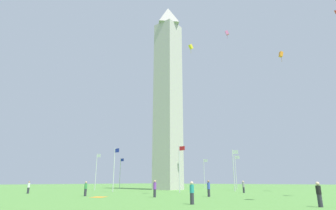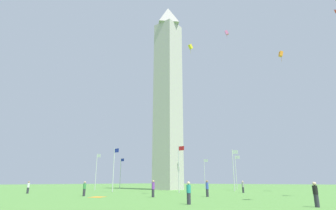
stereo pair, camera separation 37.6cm
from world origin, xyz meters
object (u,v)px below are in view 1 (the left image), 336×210
at_px(flagpole_ne, 236,170).
at_px(kite_pink_box, 227,33).
at_px(obelisk_monument, 168,90).
at_px(flagpole_nw, 180,166).
at_px(flagpole_s, 120,171).
at_px(person_teal_shirt, 192,193).
at_px(flagpole_e, 204,172).
at_px(person_gray_shirt, 244,187).
at_px(person_white_shirt, 29,187).
at_px(person_blue_shirt, 209,189).
at_px(flagpole_se, 161,172).
at_px(flagpole_n, 234,168).
at_px(person_purple_shirt, 155,189).
at_px(flagpole_w, 114,167).
at_px(picnic_blanket_near_first_person, 99,197).
at_px(kite_yellow_box, 191,47).
at_px(kite_orange_box, 281,54).
at_px(person_black_shirt, 319,194).
at_px(flagpole_sw, 96,170).
at_px(person_green_shirt, 86,189).

xyz_separation_m(flagpole_ne, kite_pink_box, (5.52, -12.14, 25.02)).
bearing_deg(obelisk_monument, flagpole_nw, -44.81).
bearing_deg(flagpole_s, person_teal_shirt, -35.66).
distance_m(flagpole_e, person_gray_shirt, 27.02).
bearing_deg(person_white_shirt, person_gray_shirt, -66.69).
bearing_deg(person_blue_shirt, flagpole_se, 1.85).
distance_m(flagpole_n, flagpole_se, 26.71).
height_order(person_purple_shirt, kite_pink_box, kite_pink_box).
distance_m(flagpole_w, person_teal_shirt, 26.88).
height_order(flagpole_nw, picnic_blanket_near_first_person, flagpole_nw).
bearing_deg(flagpole_e, person_teal_shirt, -60.61).
bearing_deg(kite_pink_box, kite_yellow_box, -155.29).
xyz_separation_m(flagpole_se, person_blue_shirt, (29.59, -27.79, -3.03)).
xyz_separation_m(flagpole_n, picnic_blanket_near_first_person, (-4.11, -25.34, -3.89)).
bearing_deg(picnic_blanket_near_first_person, kite_orange_box, 64.00).
relative_size(flagpole_s, kite_orange_box, 3.52).
distance_m(person_black_shirt, picnic_blanket_near_first_person, 20.98).
xyz_separation_m(person_blue_shirt, picnic_blanket_near_first_person, (-9.02, -7.77, -0.86)).
relative_size(person_black_shirt, kite_orange_box, 0.80).
bearing_deg(kite_orange_box, flagpole_ne, 150.10).
distance_m(flagpole_ne, flagpole_se, 20.44).
relative_size(person_blue_shirt, kite_yellow_box, 0.89).
height_order(flagpole_ne, person_blue_shirt, flagpole_ne).
relative_size(flagpole_e, person_white_shirt, 4.24).
distance_m(flagpole_ne, flagpole_e, 11.06).
bearing_deg(flagpole_ne, obelisk_monument, -135.19).
xyz_separation_m(flagpole_w, picnic_blanket_near_first_person, (10.35, -10.88, -3.89)).
distance_m(flagpole_sw, picnic_blanket_near_first_person, 25.82).
distance_m(flagpole_e, person_black_shirt, 49.55).
xyz_separation_m(person_black_shirt, kite_pink_box, (-15.51, 21.94, 28.12)).
bearing_deg(person_teal_shirt, kite_yellow_box, 5.76).
bearing_deg(person_teal_shirt, flagpole_ne, -6.98).
bearing_deg(kite_yellow_box, kite_orange_box, 26.53).
height_order(person_purple_shirt, person_black_shirt, person_purple_shirt).
relative_size(person_purple_shirt, kite_pink_box, 1.00).
xyz_separation_m(flagpole_nw, person_teal_shirt, (13.24, -16.98, -3.09)).
relative_size(flagpole_sw, person_white_shirt, 4.24).
distance_m(obelisk_monument, flagpole_s, 22.55).
bearing_deg(person_teal_shirt, flagpole_n, -8.15).
bearing_deg(person_blue_shirt, kite_orange_box, -57.64).
bearing_deg(flagpole_sw, obelisk_monument, 45.19).
bearing_deg(person_black_shirt, picnic_blanket_near_first_person, 28.34).
relative_size(flagpole_ne, kite_yellow_box, 3.61).
xyz_separation_m(flagpole_se, person_teal_shirt, (33.68, -37.43, -3.09)).
distance_m(person_green_shirt, person_black_shirt, 23.70).
bearing_deg(flagpole_s, person_white_shirt, -68.96).
bearing_deg(flagpole_ne, person_blue_shirt, -71.78).
distance_m(obelisk_monument, person_black_shirt, 44.38).
relative_size(flagpole_n, person_purple_shirt, 4.00).
bearing_deg(person_teal_shirt, kite_pink_box, -9.50).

